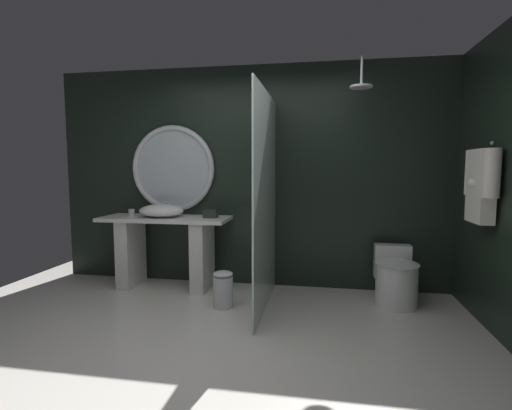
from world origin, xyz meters
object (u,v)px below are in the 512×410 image
at_px(round_wall_mirror, 173,169).
at_px(rain_shower_head, 361,84).
at_px(hanging_bathrobe, 481,182).
at_px(tissue_box, 211,214).
at_px(toilet, 396,279).
at_px(waste_bin, 223,289).
at_px(vessel_sink, 161,211).
at_px(tumbler_cup, 132,213).

distance_m(round_wall_mirror, rain_shower_head, 2.36).
bearing_deg(hanging_bathrobe, tissue_box, 167.04).
distance_m(round_wall_mirror, toilet, 2.83).
bearing_deg(rain_shower_head, toilet, 11.46).
distance_m(hanging_bathrobe, waste_bin, 2.58).
bearing_deg(waste_bin, tissue_box, 117.81).
xyz_separation_m(rain_shower_head, hanging_bathrobe, (0.99, -0.38, -0.94)).
bearing_deg(vessel_sink, tumbler_cup, 176.47).
xyz_separation_m(tissue_box, waste_bin, (0.29, -0.54, -0.69)).
bearing_deg(toilet, round_wall_mirror, 171.51).
height_order(round_wall_mirror, waste_bin, round_wall_mirror).
bearing_deg(waste_bin, toilet, 12.99).
bearing_deg(toilet, waste_bin, -167.01).
bearing_deg(round_wall_mirror, toilet, -8.49).
distance_m(round_wall_mirror, hanging_bathrobe, 3.27).
bearing_deg(tissue_box, waste_bin, -62.19).
xyz_separation_m(round_wall_mirror, waste_bin, (0.83, -0.78, -1.21)).
height_order(vessel_sink, tissue_box, vessel_sink).
bearing_deg(waste_bin, vessel_sink, 149.52).
relative_size(round_wall_mirror, toilet, 1.79).
height_order(vessel_sink, tumbler_cup, vessel_sink).
distance_m(tumbler_cup, tissue_box, 0.97).
relative_size(tumbler_cup, hanging_bathrobe, 0.12).
xyz_separation_m(vessel_sink, rain_shower_head, (2.20, -0.19, 1.31)).
bearing_deg(hanging_bathrobe, toilet, 142.02).
bearing_deg(toilet, tumbler_cup, 177.40).
distance_m(rain_shower_head, waste_bin, 2.46).
bearing_deg(rain_shower_head, round_wall_mirror, 167.87).
bearing_deg(vessel_sink, round_wall_mirror, 81.44).
relative_size(tissue_box, rain_shower_head, 0.50).
distance_m(vessel_sink, hanging_bathrobe, 3.27).
distance_m(vessel_sink, round_wall_mirror, 0.56).
distance_m(vessel_sink, waste_bin, 1.24).
xyz_separation_m(tumbler_cup, rain_shower_head, (2.59, -0.22, 1.35)).
bearing_deg(hanging_bathrobe, round_wall_mirror, 165.04).
relative_size(rain_shower_head, waste_bin, 0.81).
relative_size(round_wall_mirror, rain_shower_head, 3.44).
relative_size(tissue_box, hanging_bathrobe, 0.22).
distance_m(toilet, waste_bin, 1.78).
bearing_deg(tumbler_cup, vessel_sink, -3.53).
relative_size(tumbler_cup, waste_bin, 0.22).
distance_m(tumbler_cup, toilet, 3.06).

